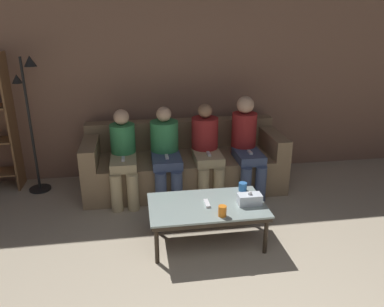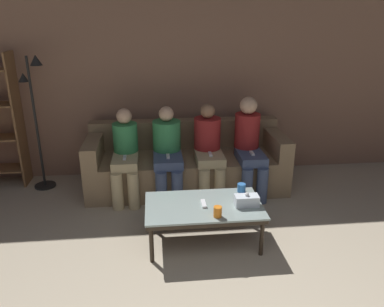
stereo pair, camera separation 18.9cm
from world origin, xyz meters
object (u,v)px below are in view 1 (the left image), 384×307
Objects in this scene: seated_person_mid_left at (166,150)px; seated_person_mid_right at (206,147)px; standing_lamp at (30,111)px; seated_person_left_end at (123,154)px; couch at (184,164)px; tissue_box at (250,199)px; game_remote at (207,203)px; seated_person_right_end at (246,143)px; coffee_table at (207,208)px; cup_near_right at (222,211)px; cup_near_left at (243,187)px.

seated_person_mid_left is 0.98× the size of seated_person_mid_right.
seated_person_left_end is at bearing -20.16° from standing_lamp.
standing_lamp is (-1.79, 0.15, 0.71)m from couch.
standing_lamp is 1.56× the size of seated_person_left_end.
tissue_box reaches higher than game_remote.
seated_person_right_end is (0.30, 1.13, 0.17)m from tissue_box.
seated_person_mid_right is (0.49, 0.01, 0.01)m from seated_person_mid_left.
couch is 1.30m from game_remote.
seated_person_left_end is 0.99× the size of seated_person_mid_left.
coffee_table is at bearing -122.75° from seated_person_right_end.
game_remote is (0.00, 0.00, 0.05)m from coffee_table.
coffee_table is at bearing -38.24° from standing_lamp.
cup_near_right is at bearing -84.87° from couch.
coffee_table is 1.12m from seated_person_mid_right.
seated_person_right_end is at bearing 71.68° from cup_near_left.
seated_person_right_end is at bearing 75.31° from tissue_box.
tissue_box is at bearing -80.28° from seated_person_mid_right.
game_remote is 0.14× the size of seated_person_mid_right.
tissue_box is 1.18m from seated_person_right_end.
standing_lamp is (-2.25, 1.22, 0.57)m from cup_near_left.
coffee_table is 0.41m from tissue_box.
seated_person_right_end is at bearing -16.53° from couch.
seated_person_mid_right is (0.11, 1.32, 0.13)m from cup_near_right.
seated_person_right_end reaches higher than seated_person_left_end.
seated_person_right_end is (0.28, 0.84, 0.17)m from cup_near_left.
cup_near_right is 0.35m from tissue_box.
couch is at bearing 41.84° from seated_person_mid_left.
game_remote is 2.42m from standing_lamp.
standing_lamp reaches higher than game_remote.
tissue_box is at bearing -43.45° from seated_person_left_end.
seated_person_right_end is (0.49, -0.01, 0.03)m from seated_person_mid_right.
cup_near_right is 0.09× the size of seated_person_left_end.
seated_person_right_end is (0.69, 1.08, 0.21)m from game_remote.
cup_near_left is at bearing -28.34° from standing_lamp.
seated_person_mid_left reaches higher than cup_near_left.
seated_person_mid_right is at bearing 79.48° from game_remote.
game_remote is at bearing -88.02° from couch.
seated_person_right_end is (0.60, 1.31, 0.17)m from cup_near_right.
coffee_table is at bearing -53.60° from seated_person_left_end.
tissue_box reaches higher than cup_near_left.
standing_lamp is at bearing 146.05° from tissue_box.
couch is 1.43m from tissue_box.
seated_person_mid_left reaches higher than seated_person_left_end.
tissue_box is 1.63m from seated_person_left_end.
seated_person_mid_right is (0.20, 1.08, 0.22)m from coffee_table.
cup_near_right is 1.45m from seated_person_right_end.
standing_lamp is at bearing 151.66° from cup_near_left.
seated_person_mid_right is at bearing -10.18° from standing_lamp.
seated_person_left_end is at bearing 126.40° from coffee_table.
couch reaches higher than game_remote.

